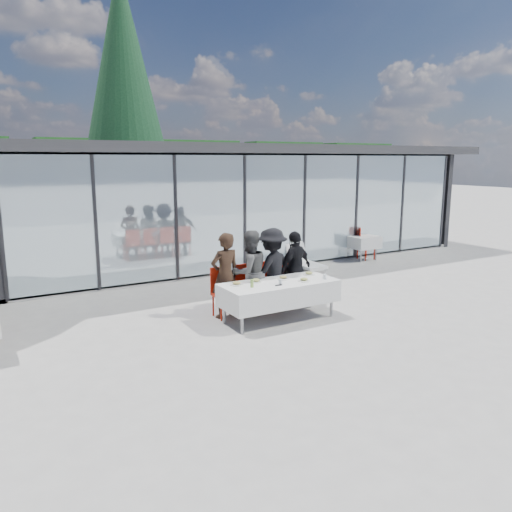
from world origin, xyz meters
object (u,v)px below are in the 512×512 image
(diner_c, at_px, (272,269))
(dining_table, at_px, (279,293))
(diner_a, at_px, (225,276))
(conifer_tree, at_px, (124,84))
(diner_b, at_px, (249,272))
(folded_eyeglasses, at_px, (279,285))
(plate_d, at_px, (309,274))
(plate_b, at_px, (256,281))
(diner_chair_b, at_px, (247,286))
(diner_chair_a, at_px, (223,289))
(juice_bottle, at_px, (252,283))
(plate_a, at_px, (237,284))
(diner_d, at_px, (295,269))
(lounger, at_px, (303,260))
(plate_c, at_px, (283,278))
(plate_extra, at_px, (304,280))
(diner_chair_d, at_px, (293,279))
(spare_table_right, at_px, (362,242))
(spare_chair_b, at_px, (324,243))
(spare_chair_a, at_px, (363,242))
(diner_chair_c, at_px, (269,283))

(diner_c, bearing_deg, dining_table, 50.93)
(diner_a, xyz_separation_m, conifer_tree, (1.66, 12.18, 5.15))
(diner_b, bearing_deg, conifer_tree, -99.45)
(folded_eyeglasses, bearing_deg, plate_d, 23.15)
(plate_b, bearing_deg, diner_chair_b, 78.76)
(diner_chair_a, bearing_deg, juice_bottle, -78.31)
(plate_a, bearing_deg, conifer_tree, 82.55)
(diner_b, xyz_separation_m, conifer_tree, (1.12, 12.18, 5.15))
(diner_chair_a, bearing_deg, diner_b, -9.97)
(diner_a, height_order, diner_d, diner_a)
(lounger, bearing_deg, diner_a, -144.14)
(plate_c, bearing_deg, plate_extra, -52.24)
(juice_bottle, distance_m, lounger, 5.06)
(plate_d, height_order, plate_extra, same)
(plate_b, xyz_separation_m, folded_eyeglasses, (0.23, -0.44, -0.02))
(plate_a, xyz_separation_m, juice_bottle, (0.17, -0.29, 0.05))
(diner_chair_a, relative_size, lounger, 0.72)
(diner_chair_d, height_order, plate_extra, diner_chair_d)
(dining_table, relative_size, plate_a, 9.14)
(conifer_tree, bearing_deg, juice_bottle, -96.56)
(diner_a, xyz_separation_m, plate_a, (0.01, -0.46, -0.06))
(diner_b, xyz_separation_m, spare_table_right, (5.64, 2.98, -0.29))
(diner_a, height_order, spare_chair_b, diner_a)
(diner_chair_a, height_order, lounger, diner_chair_a)
(juice_bottle, bearing_deg, plate_a, 120.21)
(spare_chair_a, relative_size, conifer_tree, 0.09)
(diner_b, xyz_separation_m, diner_d, (1.10, 0.00, -0.05))
(conifer_tree, bearing_deg, lounger, -77.24)
(spare_chair_a, bearing_deg, diner_d, -146.85)
(diner_c, height_order, diner_d, diner_c)
(diner_c, distance_m, plate_extra, 0.87)
(diner_chair_d, bearing_deg, diner_a, -176.70)
(juice_bottle, relative_size, spare_chair_b, 0.15)
(diner_a, distance_m, lounger, 4.72)
(spare_chair_b, bearing_deg, juice_bottle, -139.45)
(diner_a, xyz_separation_m, diner_chair_b, (0.54, 0.09, -0.30))
(plate_a, xyz_separation_m, spare_chair_b, (5.05, 3.89, -0.24))
(plate_c, relative_size, plate_extra, 1.00)
(conifer_tree, bearing_deg, diner_chair_c, -92.82)
(spare_chair_b, bearing_deg, plate_a, -142.39)
(diner_chair_b, bearing_deg, spare_chair_a, 27.04)
(diner_b, relative_size, spare_chair_b, 1.72)
(diner_d, bearing_deg, plate_d, 75.33)
(plate_extra, bearing_deg, juice_bottle, 175.15)
(diner_chair_b, relative_size, spare_chair_b, 1.00)
(diner_b, bearing_deg, spare_chair_a, -156.41)
(juice_bottle, relative_size, lounger, 0.11)
(folded_eyeglasses, bearing_deg, conifer_tree, 85.64)
(spare_chair_b, bearing_deg, diner_chair_a, -146.57)
(diner_c, distance_m, plate_b, 0.78)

